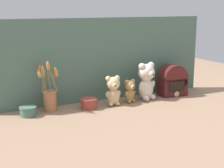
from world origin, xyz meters
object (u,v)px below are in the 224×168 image
(teddy_bear_large, at_px, (147,80))
(decorative_tin_short, at_px, (28,111))
(flower_vase, at_px, (50,96))
(vintage_radio, at_px, (173,81))
(teddy_bear_small, at_px, (130,90))
(teddy_bear_medium, at_px, (113,90))
(decorative_tin_tall, at_px, (88,103))

(teddy_bear_large, height_order, decorative_tin_short, teddy_bear_large)
(flower_vase, relative_size, decorative_tin_short, 3.16)
(vintage_radio, bearing_deg, decorative_tin_short, -179.37)
(teddy_bear_small, relative_size, decorative_tin_short, 1.56)
(vintage_radio, bearing_deg, teddy_bear_small, -176.93)
(decorative_tin_short, bearing_deg, teddy_bear_large, -0.01)
(teddy_bear_large, xyz_separation_m, teddy_bear_small, (-0.14, -0.01, -0.06))
(teddy_bear_small, height_order, decorative_tin_short, teddy_bear_small)
(decorative_tin_short, bearing_deg, teddy_bear_small, -0.67)
(teddy_bear_medium, relative_size, vintage_radio, 0.86)
(flower_vase, bearing_deg, teddy_bear_large, -3.39)
(teddy_bear_large, xyz_separation_m, decorative_tin_tall, (-0.47, -0.02, -0.11))
(teddy_bear_small, xyz_separation_m, flower_vase, (-0.58, 0.05, 0.01))
(decorative_tin_tall, bearing_deg, teddy_bear_medium, -0.84)
(teddy_bear_large, height_order, decorative_tin_tall, teddy_bear_large)
(flower_vase, xyz_separation_m, decorative_tin_tall, (0.25, -0.06, -0.07))
(decorative_tin_tall, bearing_deg, vintage_radio, 2.41)
(teddy_bear_small, xyz_separation_m, decorative_tin_tall, (-0.33, -0.01, -0.05))
(flower_vase, height_order, decorative_tin_short, flower_vase)
(vintage_radio, height_order, decorative_tin_short, vintage_radio)
(vintage_radio, height_order, decorative_tin_tall, vintage_radio)
(flower_vase, height_order, vintage_radio, flower_vase)
(decorative_tin_tall, bearing_deg, teddy_bear_small, 1.62)
(vintage_radio, xyz_separation_m, decorative_tin_tall, (-0.72, -0.03, -0.07))
(teddy_bear_small, distance_m, flower_vase, 0.58)
(teddy_bear_small, height_order, decorative_tin_tall, teddy_bear_small)
(decorative_tin_short, bearing_deg, decorative_tin_tall, -2.53)
(teddy_bear_medium, bearing_deg, flower_vase, 171.72)
(vintage_radio, xyz_separation_m, decorative_tin_short, (-1.12, -0.01, -0.08))
(teddy_bear_large, bearing_deg, decorative_tin_short, 179.99)
(teddy_bear_large, distance_m, teddy_bear_medium, 0.29)
(teddy_bear_large, bearing_deg, teddy_bear_medium, -175.95)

